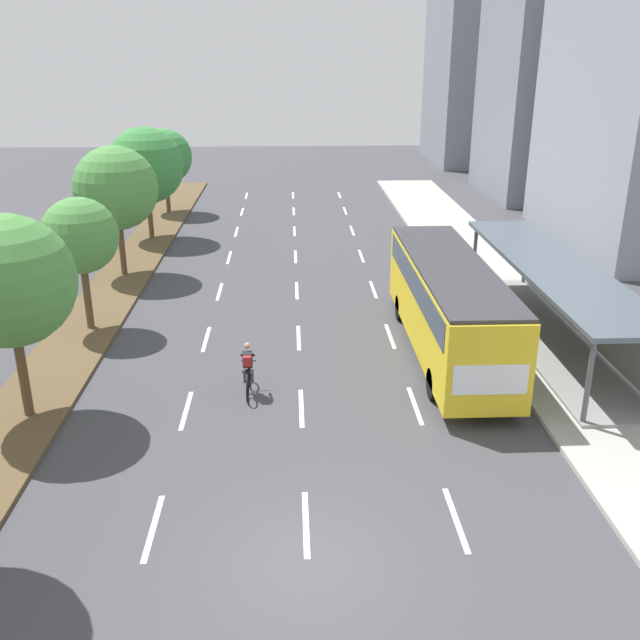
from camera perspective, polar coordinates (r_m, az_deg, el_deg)
ground_plane at (r=15.86m, az=-1.02°, el=-19.09°), size 140.00×140.00×0.00m
median_strip at (r=34.64m, az=-15.81°, el=3.14°), size 2.60×52.00×0.12m
sidewalk_right at (r=35.01m, az=13.42°, el=3.58°), size 4.50×52.00×0.15m
lane_divider_left at (r=32.20m, az=-8.14°, el=2.30°), size 0.14×47.48×0.01m
lane_divider_center at (r=32.04m, az=-1.89°, el=2.41°), size 0.14×47.48×0.01m
lane_divider_right at (r=32.26m, az=4.34°, el=2.49°), size 0.14×47.48×0.01m
bus_shelter at (r=27.20m, az=18.76°, el=1.98°), size 2.90×13.84×2.86m
bus at (r=25.08m, az=10.35°, el=1.69°), size 2.54×11.29×3.37m
cyclist at (r=22.29m, az=-5.85°, el=-4.13°), size 0.46×1.82×1.71m
median_tree_second at (r=21.28m, az=-23.97°, el=2.86°), size 3.74×3.74×6.01m
median_tree_third at (r=27.80m, az=-18.88°, el=6.44°), size 2.86×2.86×5.09m
median_tree_fourth at (r=34.40m, az=-16.20°, el=10.20°), size 3.87×3.87×6.08m
median_tree_fifth at (r=41.16m, az=-13.93°, el=12.04°), size 4.21×4.21×6.22m
median_tree_farthest at (r=48.09m, az=-12.47°, el=12.78°), size 3.54×3.54×5.39m
building_mid_right at (r=56.11m, az=18.86°, el=18.71°), size 9.31×10.78×17.98m
building_far_right at (r=72.15m, az=13.23°, el=20.86°), size 9.08×12.40×21.35m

